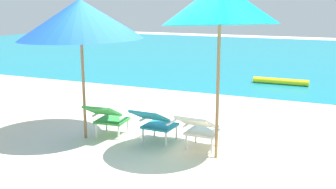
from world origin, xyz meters
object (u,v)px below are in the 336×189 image
(swim_buoy, at_px, (281,81))
(beach_umbrella_left, at_px, (80,19))
(lounge_chair_right, at_px, (200,128))
(lounge_chair_left, at_px, (108,116))
(beach_umbrella_right, at_px, (220,4))
(lounge_chair_center, at_px, (155,121))

(swim_buoy, bearing_deg, beach_umbrella_left, -110.65)
(lounge_chair_right, bearing_deg, lounge_chair_left, -179.44)
(lounge_chair_left, xyz_separation_m, beach_umbrella_right, (2.05, -0.15, 1.95))
(lounge_chair_right, relative_size, beach_umbrella_left, 0.36)
(swim_buoy, xyz_separation_m, beach_umbrella_left, (-2.42, -6.42, 2.00))
(lounge_chair_center, relative_size, lounge_chair_right, 1.00)
(beach_umbrella_left, bearing_deg, swim_buoy, 69.35)
(lounge_chair_left, height_order, beach_umbrella_right, beach_umbrella_right)
(lounge_chair_center, bearing_deg, swim_buoy, 79.65)
(lounge_chair_left, height_order, lounge_chair_right, same)
(lounge_chair_center, bearing_deg, beach_umbrella_left, -171.14)
(lounge_chair_center, distance_m, lounge_chair_right, 0.81)
(beach_umbrella_left, bearing_deg, lounge_chair_right, 4.80)
(lounge_chair_right, distance_m, beach_umbrella_right, 1.99)
(beach_umbrella_right, bearing_deg, beach_umbrella_left, -179.85)
(lounge_chair_center, height_order, beach_umbrella_left, beach_umbrella_left)
(swim_buoy, distance_m, lounge_chair_center, 6.33)
(swim_buoy, xyz_separation_m, beach_umbrella_right, (0.01, -6.41, 2.26))
(swim_buoy, bearing_deg, beach_umbrella_right, -89.95)
(beach_umbrella_left, bearing_deg, beach_umbrella_right, 0.15)
(beach_umbrella_right, bearing_deg, lounge_chair_right, 152.90)
(lounge_chair_left, distance_m, lounge_chair_center, 0.91)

